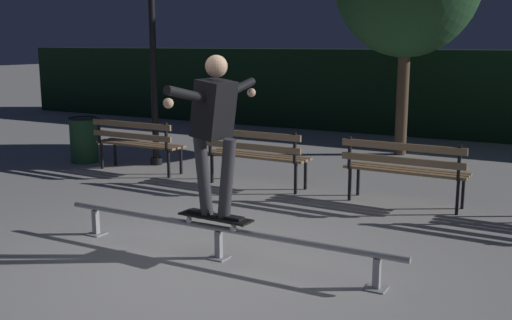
% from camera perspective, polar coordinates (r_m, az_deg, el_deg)
% --- Properties ---
extents(ground_plane, '(90.00, 90.00, 0.00)m').
position_cam_1_polar(ground_plane, '(5.92, -4.65, -9.78)').
color(ground_plane, '#ADAAA8').
extents(hedge_backdrop, '(24.00, 1.20, 1.93)m').
position_cam_1_polar(hedge_backdrop, '(14.53, 16.42, 6.06)').
color(hedge_backdrop, black).
rests_on(hedge_backdrop, ground).
extents(grind_rail, '(3.77, 0.18, 0.34)m').
position_cam_1_polar(grind_rail, '(6.01, -3.53, -6.83)').
color(grind_rail, '#9E9EA3').
rests_on(grind_rail, ground).
extents(skateboard, '(0.79, 0.25, 0.09)m').
position_cam_1_polar(skateboard, '(5.99, -3.82, -5.40)').
color(skateboard, black).
rests_on(skateboard, grind_rail).
extents(skateboarder, '(0.62, 1.41, 1.56)m').
position_cam_1_polar(skateboarder, '(5.79, -3.91, 3.52)').
color(skateboarder, black).
rests_on(skateboarder, skateboard).
extents(park_bench_leftmost, '(1.61, 0.45, 0.88)m').
position_cam_1_polar(park_bench_leftmost, '(10.08, -11.11, 1.86)').
color(park_bench_leftmost, black).
rests_on(park_bench_leftmost, ground).
extents(park_bench_left_center, '(1.61, 0.45, 0.88)m').
position_cam_1_polar(park_bench_left_center, '(8.86, -0.11, 0.83)').
color(park_bench_left_center, black).
rests_on(park_bench_left_center, ground).
extents(park_bench_right_center, '(1.61, 0.45, 0.88)m').
position_cam_1_polar(park_bench_right_center, '(8.06, 13.69, -0.50)').
color(park_bench_right_center, black).
rests_on(park_bench_right_center, ground).
extents(lamp_post_left, '(0.32, 0.32, 3.90)m').
position_cam_1_polar(lamp_post_left, '(10.57, -9.71, 12.89)').
color(lamp_post_left, black).
rests_on(lamp_post_left, ground).
extents(trash_can, '(0.52, 0.52, 0.80)m').
position_cam_1_polar(trash_can, '(11.20, -15.80, 1.90)').
color(trash_can, '#23562D').
rests_on(trash_can, ground).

